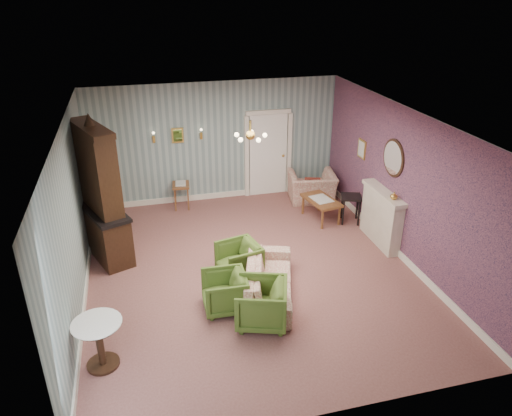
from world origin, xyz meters
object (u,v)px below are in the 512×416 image
object	(u,v)px
olive_chair_c	(239,258)
fireplace	(381,217)
sofa_chintz	(269,275)
coffee_table	(321,209)
olive_chair_a	(261,302)
pedestal_table	(100,344)
dresser	(98,189)
side_table_black	(350,209)
olive_chair_b	(224,290)
wingback_chair	(312,183)

from	to	relation	value
olive_chair_c	fireplace	xyz separation A→B (m)	(3.12, 0.51, 0.22)
sofa_chintz	fireplace	world-z (taller)	fireplace
coffee_table	olive_chair_a	bearing A→B (deg)	-125.09
fireplace	coffee_table	world-z (taller)	fireplace
olive_chair_c	pedestal_table	xyz separation A→B (m)	(-2.39, -1.79, 0.02)
dresser	olive_chair_c	bearing A→B (deg)	-52.58
coffee_table	side_table_black	size ratio (longest dim) A/B	1.54
olive_chair_a	dresser	distance (m)	3.89
olive_chair_b	wingback_chair	world-z (taller)	wingback_chair
olive_chair_c	side_table_black	bearing A→B (deg)	104.72
olive_chair_a	fireplace	distance (m)	3.64
dresser	side_table_black	size ratio (longest dim) A/B	4.34
pedestal_table	olive_chair_b	bearing A→B (deg)	23.97
sofa_chintz	fireplace	size ratio (longest dim) A/B	1.42
dresser	coffee_table	world-z (taller)	dresser
dresser	pedestal_table	world-z (taller)	dresser
olive_chair_b	fireplace	bearing A→B (deg)	114.15
coffee_table	side_table_black	xyz separation A→B (m)	(0.59, -0.30, 0.07)
olive_chair_c	sofa_chintz	bearing A→B (deg)	14.90
olive_chair_c	dresser	bearing A→B (deg)	-133.64
olive_chair_b	pedestal_table	distance (m)	2.13
fireplace	coffee_table	size ratio (longest dim) A/B	1.41
olive_chair_a	sofa_chintz	bearing A→B (deg)	173.65
fireplace	sofa_chintz	bearing A→B (deg)	-156.04
dresser	sofa_chintz	bearing A→B (deg)	-59.47
sofa_chintz	fireplace	bearing A→B (deg)	-48.85
olive_chair_c	pedestal_table	bearing A→B (deg)	-65.98
olive_chair_c	side_table_black	size ratio (longest dim) A/B	1.12
olive_chair_a	coffee_table	size ratio (longest dim) A/B	0.81
olive_chair_c	sofa_chintz	xyz separation A→B (m)	(0.37, -0.71, 0.03)
olive_chair_c	fireplace	distance (m)	3.17
olive_chair_a	wingback_chair	bearing A→B (deg)	168.76
olive_chair_a	olive_chair_b	xyz separation A→B (m)	(-0.49, 0.51, -0.04)
pedestal_table	wingback_chair	bearing A→B (deg)	43.53
olive_chair_a	side_table_black	distance (m)	4.11
dresser	coffee_table	xyz separation A→B (m)	(4.71, 0.38, -1.15)
olive_chair_a	olive_chair_c	size ratio (longest dim) A/B	1.11
wingback_chair	side_table_black	xyz separation A→B (m)	(0.43, -1.33, -0.16)
fireplace	coffee_table	distance (m)	1.57
sofa_chintz	pedestal_table	world-z (taller)	sofa_chintz
olive_chair_b	coffee_table	distance (m)	3.90
sofa_chintz	wingback_chair	distance (m)	4.13
olive_chair_a	wingback_chair	size ratio (longest dim) A/B	0.73
olive_chair_a	side_table_black	world-z (taller)	olive_chair_a
olive_chair_a	wingback_chair	xyz separation A→B (m)	(2.44, 4.28, 0.08)
fireplace	coffee_table	bearing A→B (deg)	121.33
olive_chair_b	sofa_chintz	xyz separation A→B (m)	(0.82, 0.21, 0.03)
pedestal_table	side_table_black	bearing A→B (deg)	31.89
olive_chair_a	sofa_chintz	world-z (taller)	olive_chair_a
olive_chair_b	wingback_chair	size ratio (longest dim) A/B	0.65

